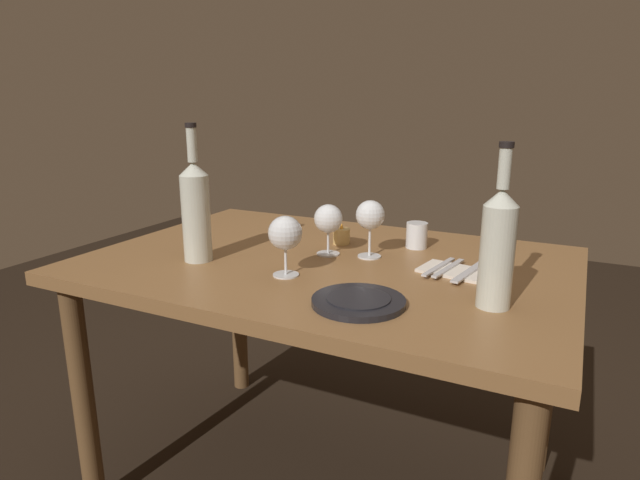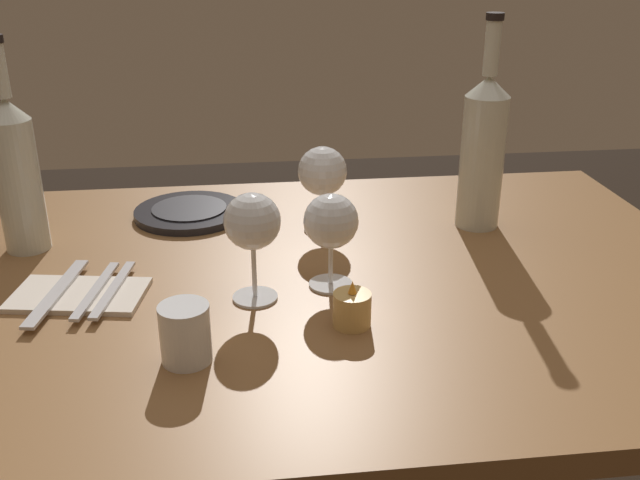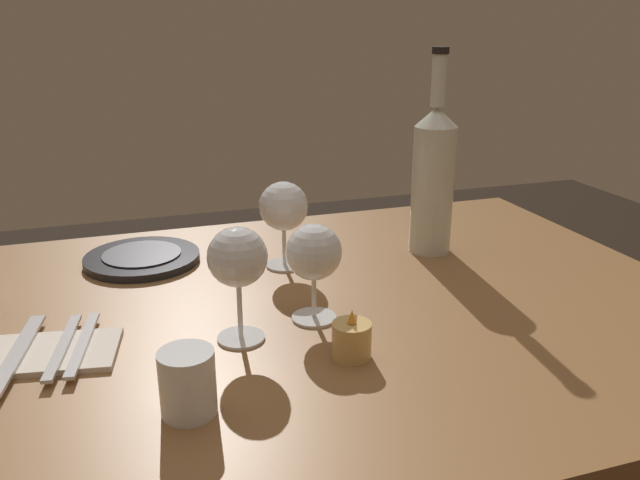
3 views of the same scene
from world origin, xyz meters
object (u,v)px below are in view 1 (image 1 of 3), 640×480
Objects in this scene: water_tumbler at (417,237)px; fork_inner at (448,268)px; table_knife at (470,271)px; dinner_plate at (358,301)px; folded_napkin at (458,272)px; wine_glass_centre at (370,216)px; wine_bottle at (196,209)px; wine_glass_left at (328,220)px; fork_outer at (439,267)px; wine_bottle_second at (498,245)px; wine_glass_right at (285,234)px; votive_candle at (341,237)px.

water_tumbler is 0.24m from fork_inner.
fork_inner is 0.85× the size of table_knife.
dinner_plate is 1.00× the size of folded_napkin.
dinner_plate reaches higher than fork_inner.
folded_napkin is (0.26, -0.03, -0.11)m from wine_glass_centre.
wine_bottle is 0.65m from water_tumbler.
wine_glass_left reaches higher than dinner_plate.
wine_glass_left is 0.90× the size of wine_glass_centre.
wine_glass_centre is 0.48m from wine_bottle.
table_knife is at bearing 60.48° from dinner_plate.
fork_outer is (0.32, -0.01, -0.09)m from wine_glass_left.
water_tumbler is (0.21, 0.18, -0.07)m from wine_glass_left.
wine_bottle reaches higher than folded_napkin.
dinner_plate is (-0.26, -0.12, -0.13)m from wine_bottle_second.
wine_glass_centre reaches higher than wine_glass_right.
wine_glass_left reaches higher than folded_napkin.
dinner_plate is 0.34m from folded_napkin.
dinner_plate reaches higher than table_knife.
wine_glass_right is 0.75× the size of folded_napkin.
folded_napkin is at bearing -0.96° from wine_glass_left.
wine_bottle is 0.74m from table_knife.
fork_inner is at bearing -1.03° from wine_glass_left.
table_knife is (0.41, -0.13, -0.01)m from votive_candle.
folded_napkin is at bearing 0.00° from fork_outer.
table_knife is (0.40, -0.01, -0.09)m from wine_glass_left.
votive_candle is 0.50m from dinner_plate.
wine_glass_right is at bearing -149.69° from fork_inner.
fork_inner is at bearing -8.54° from wine_glass_centre.
folded_napkin is (0.39, 0.21, -0.10)m from wine_glass_right.
water_tumbler is at bearing 136.21° from table_knife.
wine_glass_centre reaches higher than fork_inner.
wine_bottle_second is 0.25m from table_knife.
folded_napkin is at bearing 28.66° from wine_glass_right.
wine_glass_right is at bearing -93.81° from wine_glass_left.
wine_bottle is (-0.41, -0.24, 0.03)m from wine_glass_centre.
fork_outer is at bearing 180.00° from fork_inner.
wine_bottle_second is 1.70× the size of folded_napkin.
fork_outer is (0.10, 0.31, 0.00)m from dinner_plate.
votive_candle is at bearing 159.16° from fork_outer.
wine_glass_right is at bearing -177.88° from wine_bottle_second.
water_tumbler is at bearing 41.47° from wine_glass_left.
wine_bottle is 2.07× the size of fork_outer.
wine_glass_centre is (0.13, 0.25, 0.01)m from wine_glass_right.
wine_bottle is at bearing -144.74° from wine_glass_left.
votive_candle is 0.36m from fork_outer.
wine_glass_centre is at bearing 172.29° from folded_napkin.
table_knife is (0.08, 0.00, 0.00)m from fork_outer.
water_tumbler is (0.50, 0.39, -0.11)m from wine_bottle.
water_tumbler is at bearing 61.12° from wine_glass_right.
wine_glass_right is 0.44× the size of wine_bottle_second.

